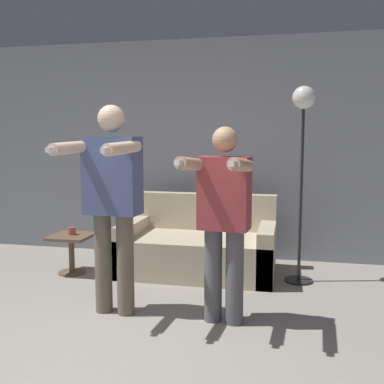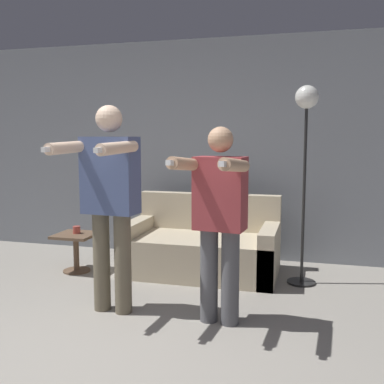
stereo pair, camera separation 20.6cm
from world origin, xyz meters
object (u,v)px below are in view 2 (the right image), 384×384
object	(u,v)px
cat	(229,187)
person_right	(219,214)
couch	(202,249)
person_left	(109,194)
floor_lamp	(306,130)
cup	(77,230)
side_table	(76,245)

from	to	relation	value
cat	person_right	bearing A→B (deg)	-82.49
couch	person_right	size ratio (longest dim) A/B	1.05
person_left	person_right	bearing A→B (deg)	4.16
floor_lamp	cup	size ratio (longest dim) A/B	24.14
couch	floor_lamp	xyz separation A→B (m)	(1.05, -0.09, 1.25)
floor_lamp	couch	bearing A→B (deg)	174.94
couch	side_table	size ratio (longest dim) A/B	3.85
person_left	cat	size ratio (longest dim) A/B	4.16
couch	cup	world-z (taller)	couch
couch	cat	world-z (taller)	cat
couch	cup	bearing A→B (deg)	-167.39
person_right	floor_lamp	xyz separation A→B (m)	(0.60, 1.17, 0.65)
couch	cup	distance (m)	1.37
person_left	side_table	xyz separation A→B (m)	(-0.86, 0.94, -0.69)
cat	side_table	bearing A→B (deg)	-157.40
side_table	cat	bearing A→B (deg)	22.60
couch	person_right	bearing A→B (deg)	-70.71
person_right	cup	bearing A→B (deg)	157.45
cat	cup	distance (m)	1.73
cup	floor_lamp	bearing A→B (deg)	4.91
floor_lamp	side_table	size ratio (longest dim) A/B	4.66
person_left	cat	distance (m)	1.74
couch	cat	bearing A→B (deg)	54.82
person_right	cup	distance (m)	2.06
couch	cup	size ratio (longest dim) A/B	19.98
floor_lamp	side_table	distance (m)	2.67
person_right	person_left	bearing A→B (deg)	-174.06
floor_lamp	person_left	bearing A→B (deg)	-142.29
person_right	cup	size ratio (longest dim) A/B	19.04
cat	cup	world-z (taller)	cat
person_left	cat	bearing A→B (deg)	70.75
cat	side_table	distance (m)	1.79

